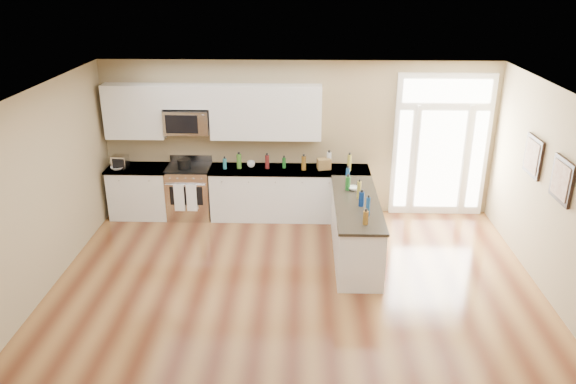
{
  "coord_description": "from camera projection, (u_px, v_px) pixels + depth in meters",
  "views": [
    {
      "loc": [
        0.11,
        -5.73,
        4.28
      ],
      "look_at": [
        -0.13,
        2.0,
        1.17
      ],
      "focal_mm": 35.0,
      "sensor_mm": 36.0,
      "label": 1
    }
  ],
  "objects": [
    {
      "name": "back_cabinet_right",
      "position": [
        289.0,
        195.0,
        10.17
      ],
      "size": [
        2.85,
        0.66,
        0.94
      ],
      "color": "silver",
      "rests_on": "ground"
    },
    {
      "name": "ground",
      "position": [
        293.0,
        341.0,
        6.91
      ],
      "size": [
        8.0,
        8.0,
        0.0
      ],
      "primitive_type": "plane",
      "color": "#552A18"
    },
    {
      "name": "entry_door",
      "position": [
        441.0,
        146.0,
        10.02
      ],
      "size": [
        1.7,
        0.1,
        2.6
      ],
      "color": "white",
      "rests_on": "ground"
    },
    {
      "name": "room_shell",
      "position": [
        294.0,
        214.0,
        6.27
      ],
      "size": [
        8.0,
        8.0,
        8.0
      ],
      "color": "#998661",
      "rests_on": "ground"
    },
    {
      "name": "upper_cabinet_right",
      "position": [
        266.0,
        112.0,
        9.77
      ],
      "size": [
        1.94,
        0.33,
        0.95
      ],
      "primitive_type": "cube",
      "color": "silver",
      "rests_on": "room_shell"
    },
    {
      "name": "wall_art_near",
      "position": [
        533.0,
        156.0,
        8.22
      ],
      "size": [
        0.05,
        0.58,
        0.58
      ],
      "color": "black",
      "rests_on": "room_shell"
    },
    {
      "name": "cardboard_box",
      "position": [
        324.0,
        164.0,
        9.94
      ],
      "size": [
        0.26,
        0.21,
        0.19
      ],
      "primitive_type": "cube",
      "rotation": [
        0.0,
        0.0,
        0.21
      ],
      "color": "brown",
      "rests_on": "back_cabinet_right"
    },
    {
      "name": "counter_bottles",
      "position": [
        317.0,
        175.0,
        9.33
      ],
      "size": [
        2.4,
        2.45,
        0.29
      ],
      "color": "#19591E",
      "rests_on": "back_cabinet_right"
    },
    {
      "name": "peninsula_cabinet",
      "position": [
        355.0,
        230.0,
        8.8
      ],
      "size": [
        0.69,
        2.32,
        0.94
      ],
      "color": "silver",
      "rests_on": "ground"
    },
    {
      "name": "back_cabinet_left",
      "position": [
        141.0,
        193.0,
        10.25
      ],
      "size": [
        1.1,
        0.66,
        0.94
      ],
      "color": "silver",
      "rests_on": "ground"
    },
    {
      "name": "microwave",
      "position": [
        187.0,
        121.0,
        9.83
      ],
      "size": [
        0.78,
        0.41,
        0.42
      ],
      "color": "silver",
      "rests_on": "room_shell"
    },
    {
      "name": "wall_art_far",
      "position": [
        562.0,
        180.0,
        7.29
      ],
      "size": [
        0.05,
        0.58,
        0.58
      ],
      "color": "black",
      "rests_on": "room_shell"
    },
    {
      "name": "upper_cabinet_short",
      "position": [
        186.0,
        96.0,
        9.7
      ],
      "size": [
        0.82,
        0.33,
        0.4
      ],
      "primitive_type": "cube",
      "color": "silver",
      "rests_on": "room_shell"
    },
    {
      "name": "toaster_oven",
      "position": [
        120.0,
        162.0,
        9.98
      ],
      "size": [
        0.29,
        0.24,
        0.23
      ],
      "primitive_type": "cube",
      "rotation": [
        0.0,
        0.0,
        -0.1
      ],
      "color": "silver",
      "rests_on": "back_cabinet_left"
    },
    {
      "name": "kitchen_range",
      "position": [
        190.0,
        191.0,
        10.21
      ],
      "size": [
        0.77,
        0.69,
        1.08
      ],
      "color": "silver",
      "rests_on": "ground"
    },
    {
      "name": "bowl_left",
      "position": [
        117.0,
        168.0,
        9.93
      ],
      "size": [
        0.29,
        0.29,
        0.05
      ],
      "primitive_type": "imported",
      "rotation": [
        0.0,
        0.0,
        0.43
      ],
      "color": "white",
      "rests_on": "back_cabinet_left"
    },
    {
      "name": "upper_cabinet_left",
      "position": [
        134.0,
        111.0,
        9.83
      ],
      "size": [
        1.04,
        0.33,
        0.95
      ],
      "primitive_type": "cube",
      "color": "silver",
      "rests_on": "room_shell"
    },
    {
      "name": "bowl_peninsula",
      "position": [
        354.0,
        188.0,
        9.02
      ],
      "size": [
        0.19,
        0.19,
        0.05
      ],
      "primitive_type": "imported",
      "rotation": [
        0.0,
        0.0,
        -0.1
      ],
      "color": "white",
      "rests_on": "peninsula_cabinet"
    },
    {
      "name": "stockpot",
      "position": [
        184.0,
        163.0,
        9.94
      ],
      "size": [
        0.31,
        0.31,
        0.18
      ],
      "primitive_type": "cylinder",
      "rotation": [
        0.0,
        0.0,
        0.36
      ],
      "color": "black",
      "rests_on": "kitchen_range"
    },
    {
      "name": "cup_counter",
      "position": [
        251.0,
        164.0,
        10.04
      ],
      "size": [
        0.17,
        0.17,
        0.11
      ],
      "primitive_type": "imported",
      "rotation": [
        0.0,
        0.0,
        -0.25
      ],
      "color": "white",
      "rests_on": "back_cabinet_right"
    }
  ]
}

